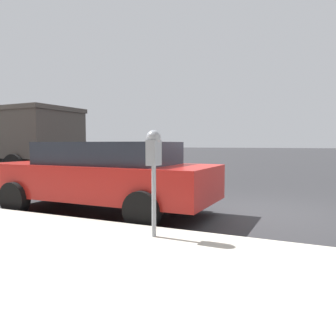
% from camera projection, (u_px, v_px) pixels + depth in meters
% --- Properties ---
extents(ground_plane, '(220.00, 220.00, 0.00)m').
position_uv_depth(ground_plane, '(251.00, 213.00, 6.53)').
color(ground_plane, '#2B2B2D').
extents(parking_meter, '(0.21, 0.19, 1.43)m').
position_uv_depth(parking_meter, '(154.00, 156.00, 4.33)').
color(parking_meter, gray).
rests_on(parking_meter, sidewalk).
extents(car_red, '(2.01, 4.66, 1.43)m').
position_uv_depth(car_red, '(103.00, 175.00, 6.61)').
color(car_red, '#B21E19').
rests_on(car_red, ground_plane).
extents(dump_truck, '(2.95, 7.18, 2.73)m').
position_uv_depth(dump_truck, '(1.00, 139.00, 13.25)').
color(dump_truck, black).
rests_on(dump_truck, ground_plane).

